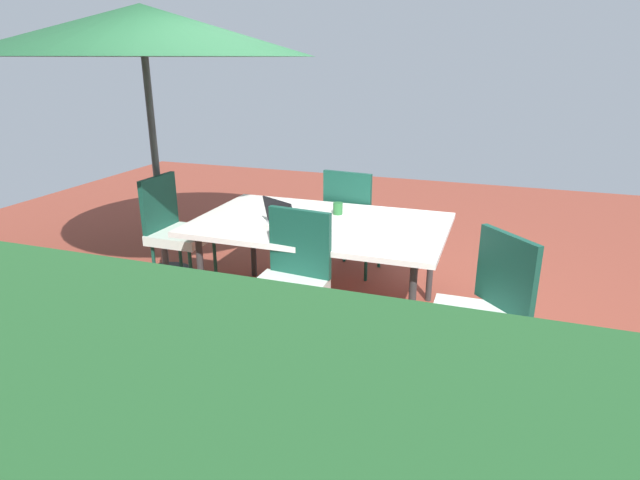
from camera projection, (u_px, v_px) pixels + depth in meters
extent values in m
cube|color=brown|center=(320.00, 309.00, 4.24)|extent=(10.00, 10.00, 0.02)
cube|color=silver|center=(320.00, 224.00, 4.00)|extent=(1.89, 1.18, 0.04)
cylinder|color=#333333|center=(431.00, 262.00, 4.27)|extent=(0.05, 0.05, 0.68)
cylinder|color=#333333|center=(253.00, 240.00, 4.76)|extent=(0.05, 0.05, 0.68)
cylinder|color=#333333|center=(412.00, 308.00, 3.48)|extent=(0.05, 0.05, 0.68)
cylinder|color=#333333|center=(201.00, 276.00, 3.98)|extent=(0.05, 0.05, 0.68)
cylinder|color=#4C4C4C|center=(155.00, 154.00, 4.48)|extent=(0.06, 0.06, 2.25)
cone|color=#1E512D|center=(142.00, 30.00, 4.16)|extent=(2.74, 2.74, 0.39)
cylinder|color=black|center=(167.00, 274.00, 4.84)|extent=(0.44, 0.44, 0.06)
cube|color=silver|center=(285.00, 292.00, 3.36)|extent=(0.46, 0.46, 0.08)
cube|color=#144738|center=(300.00, 243.00, 3.46)|extent=(0.44, 0.09, 0.45)
cylinder|color=#144738|center=(248.00, 335.00, 3.37)|extent=(0.03, 0.03, 0.45)
cylinder|color=#144738|center=(298.00, 348.00, 3.22)|extent=(0.03, 0.03, 0.45)
cylinder|color=#144738|center=(276.00, 312.00, 3.68)|extent=(0.03, 0.03, 0.45)
cylinder|color=#144738|center=(323.00, 323.00, 3.53)|extent=(0.03, 0.03, 0.45)
cube|color=silver|center=(183.00, 236.00, 4.42)|extent=(0.46, 0.46, 0.08)
cube|color=#144738|center=(159.00, 203.00, 4.41)|extent=(0.05, 0.44, 0.45)
cylinder|color=#144738|center=(191.00, 276.00, 4.29)|extent=(0.03, 0.03, 0.45)
cylinder|color=#144738|center=(215.00, 261.00, 4.61)|extent=(0.03, 0.03, 0.45)
cylinder|color=#144738|center=(155.00, 270.00, 4.41)|extent=(0.03, 0.03, 0.45)
cylinder|color=#144738|center=(180.00, 256.00, 4.73)|extent=(0.03, 0.03, 0.45)
cube|color=silver|center=(472.00, 321.00, 2.99)|extent=(0.46, 0.46, 0.08)
cube|color=#144738|center=(506.00, 272.00, 2.98)|extent=(0.33, 0.35, 0.45)
cylinder|color=#144738|center=(424.00, 354.00, 3.16)|extent=(0.03, 0.03, 0.45)
cylinder|color=#144738|center=(462.00, 386.00, 2.85)|extent=(0.03, 0.03, 0.45)
cylinder|color=#144738|center=(472.00, 341.00, 3.30)|extent=(0.03, 0.03, 0.45)
cylinder|color=#144738|center=(514.00, 371.00, 2.99)|extent=(0.03, 0.03, 0.45)
cube|color=silver|center=(355.00, 221.00, 4.83)|extent=(0.46, 0.46, 0.08)
cube|color=#144738|center=(347.00, 198.00, 4.56)|extent=(0.44, 0.09, 0.45)
cylinder|color=#144738|center=(380.00, 245.00, 5.00)|extent=(0.03, 0.03, 0.45)
cylinder|color=#144738|center=(345.00, 240.00, 5.14)|extent=(0.03, 0.03, 0.45)
cylinder|color=#144738|center=(366.00, 257.00, 4.69)|extent=(0.03, 0.03, 0.45)
cylinder|color=#144738|center=(329.00, 251.00, 4.84)|extent=(0.03, 0.03, 0.45)
cube|color=#B7B7BC|center=(291.00, 224.00, 3.93)|extent=(0.39, 0.34, 0.02)
cube|color=black|center=(279.00, 213.00, 3.82)|extent=(0.31, 0.20, 0.20)
cylinder|color=#286B33|center=(338.00, 208.00, 4.18)|extent=(0.08, 0.08, 0.09)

